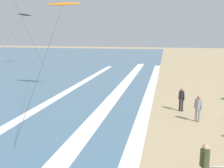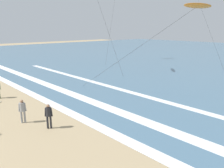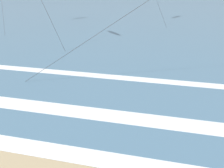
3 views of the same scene
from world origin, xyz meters
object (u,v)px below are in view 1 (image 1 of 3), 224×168
(surfer_right_near, at_px, (198,106))
(kite_black_far_right, at_px, (25,15))
(surfer_foreground_main, at_px, (181,97))
(kite_orange_high_right, at_px, (63,4))
(surfer_background_far, at_px, (204,162))

(surfer_right_near, relative_size, kite_black_far_right, 0.19)
(surfer_foreground_main, distance_m, kite_orange_high_right, 12.62)
(surfer_right_near, xyz_separation_m, surfer_background_far, (-6.85, 0.58, 0.00))
(surfer_foreground_main, distance_m, surfer_background_far, 8.83)
(surfer_background_far, bearing_deg, surfer_foreground_main, 1.78)
(kite_orange_high_right, xyz_separation_m, kite_black_far_right, (17.87, 14.29, 0.52))
(kite_black_far_right, bearing_deg, surfer_background_far, -141.38)
(surfer_foreground_main, relative_size, kite_orange_high_right, 0.13)
(surfer_foreground_main, bearing_deg, kite_orange_high_right, 68.20)
(surfer_right_near, bearing_deg, kite_black_far_right, 46.47)
(surfer_foreground_main, height_order, kite_orange_high_right, kite_orange_high_right)
(kite_black_far_right, bearing_deg, surfer_foreground_main, -132.04)
(surfer_background_far, xyz_separation_m, kite_black_far_right, (30.67, 24.50, 7.19))
(surfer_foreground_main, xyz_separation_m, kite_orange_high_right, (3.98, 9.94, 6.68))
(surfer_foreground_main, xyz_separation_m, surfer_background_far, (-8.83, -0.27, 0.00))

